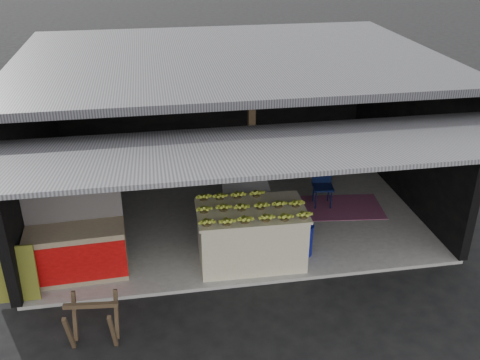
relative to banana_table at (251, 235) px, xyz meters
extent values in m
plane|color=black|center=(-0.06, -0.62, -0.54)|extent=(80.00, 80.00, 0.00)
cube|color=gray|center=(-0.06, 1.88, -0.51)|extent=(7.00, 5.00, 0.06)
cube|color=black|center=(-0.06, 4.38, 0.97)|extent=(7.00, 0.15, 2.90)
cube|color=black|center=(-3.56, 1.88, 0.97)|extent=(0.15, 5.00, 2.90)
cube|color=black|center=(3.44, 1.88, 0.97)|extent=(0.15, 5.00, 2.90)
cube|color=#232326|center=(-0.06, 1.88, 2.42)|extent=(7.20, 5.20, 0.12)
cube|color=#232326|center=(-0.06, -1.57, 2.19)|extent=(7.40, 2.47, 0.48)
cube|color=#4A3725|center=(0.24, 1.28, 0.95)|extent=(0.12, 0.12, 2.85)
cube|color=silver|center=(0.00, 0.00, -0.02)|extent=(1.68, 1.03, 0.91)
cube|color=silver|center=(0.00, 0.00, 0.45)|extent=(1.74, 1.09, 0.04)
cube|color=white|center=(0.09, 0.95, -0.03)|extent=(0.83, 0.59, 0.89)
cube|color=navy|center=(0.09, 0.67, 0.01)|extent=(0.62, 0.06, 0.27)
cube|color=#B21414|center=(0.09, 0.67, -0.30)|extent=(0.40, 0.04, 0.09)
cube|color=#998466|center=(-2.72, 0.06, -0.06)|extent=(1.51, 0.72, 0.83)
cube|color=red|center=(-2.72, -0.28, -0.06)|extent=(1.48, 0.09, 0.65)
cube|color=white|center=(-2.72, -0.29, -0.06)|extent=(0.50, 0.03, 0.17)
cube|color=#182749|center=(-2.72, 0.34, 0.70)|extent=(1.48, 0.12, 0.69)
cube|color=black|center=(-3.54, -0.42, -0.03)|extent=(0.59, 0.15, 0.89)
cube|color=#4A3725|center=(-2.68, -1.62, -0.19)|extent=(0.08, 0.26, 0.67)
cube|color=#4A3725|center=(-2.13, -1.68, -0.19)|extent=(0.08, 0.26, 0.67)
cube|color=#4A3725|center=(-2.64, -1.29, -0.19)|extent=(0.08, 0.26, 0.67)
cube|color=#4A3725|center=(-2.09, -1.35, -0.19)|extent=(0.08, 0.26, 0.67)
cube|color=#4A3725|center=(-2.39, -1.49, 0.11)|extent=(0.71, 0.13, 0.06)
cylinder|color=navy|center=(0.86, 0.04, -0.21)|extent=(0.36, 0.36, 0.53)
cylinder|color=#091033|center=(1.54, 1.46, -0.28)|extent=(0.03, 0.03, 0.40)
cylinder|color=#091033|center=(1.84, 1.42, -0.28)|extent=(0.03, 0.03, 0.40)
cylinder|color=#091033|center=(1.58, 1.75, -0.28)|extent=(0.03, 0.03, 0.40)
cylinder|color=#091033|center=(1.88, 1.71, -0.28)|extent=(0.03, 0.03, 0.40)
cube|color=#091033|center=(1.71, 1.58, -0.08)|extent=(0.43, 0.43, 0.04)
cube|color=#091033|center=(1.73, 1.75, 0.12)|extent=(0.38, 0.09, 0.41)
cube|color=#72195A|center=(2.09, 1.43, -0.47)|extent=(1.61, 1.17, 0.01)
cube|color=black|center=(-0.86, 4.28, 1.37)|extent=(0.32, 0.03, 0.42)
cube|color=#4C4C59|center=(-0.86, 4.26, 1.37)|extent=(0.26, 0.02, 0.34)
cube|color=black|center=(-0.26, 4.28, 1.39)|extent=(0.32, 0.03, 0.42)
cube|color=#4C4C59|center=(-0.26, 4.26, 1.39)|extent=(0.26, 0.02, 0.34)
cube|color=black|center=(0.44, 4.28, 1.41)|extent=(0.32, 0.03, 0.42)
cube|color=#4C4C59|center=(0.44, 4.26, 1.41)|extent=(0.26, 0.02, 0.34)
camera|label=1|loc=(-1.40, -7.17, 4.60)|focal=40.00mm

